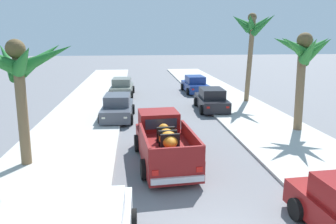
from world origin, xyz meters
TOP-DOWN VIEW (x-y plane):
  - sidewalk_left at (-5.37, 12.00)m, footprint 4.79×60.00m
  - sidewalk_right at (5.37, 12.00)m, footprint 4.79×60.00m
  - curb_left at (-4.37, 12.00)m, footprint 0.16×60.00m
  - curb_right at (4.37, 12.00)m, footprint 0.16×60.00m
  - pickup_truck at (-0.95, 5.92)m, footprint 2.48×5.33m
  - car_left_near at (-3.18, 13.10)m, footprint 2.14×4.31m
  - car_right_near at (3.28, 14.87)m, footprint 2.15×4.32m
  - car_left_mid at (3.45, 21.97)m, footprint 2.14×4.31m
  - car_right_mid at (-3.18, 21.13)m, footprint 2.18×4.33m
  - palm_tree_left_mid at (-6.39, 6.08)m, footprint 3.62×3.72m
  - palm_tree_right_mid at (6.73, 9.45)m, footprint 3.38×3.46m
  - palm_tree_right_back at (6.65, 16.79)m, footprint 3.25×3.73m

SIDE VIEW (x-z plane):
  - curb_left at x=-4.37m, z-range 0.00..0.10m
  - curb_right at x=4.37m, z-range 0.00..0.10m
  - sidewalk_left at x=-5.37m, z-range 0.00..0.12m
  - sidewalk_right at x=5.37m, z-range 0.00..0.12m
  - car_left_near at x=-3.18m, z-range -0.06..1.48m
  - car_right_near at x=3.28m, z-range -0.06..1.48m
  - car_left_mid at x=3.45m, z-range -0.06..1.48m
  - car_right_mid at x=-3.18m, z-range -0.06..1.48m
  - pickup_truck at x=-0.95m, z-range -0.09..1.71m
  - palm_tree_left_mid at x=-6.39m, z-range 1.50..6.50m
  - palm_tree_right_mid at x=6.73m, z-range 1.55..6.83m
  - palm_tree_right_back at x=6.65m, z-range 2.14..8.92m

